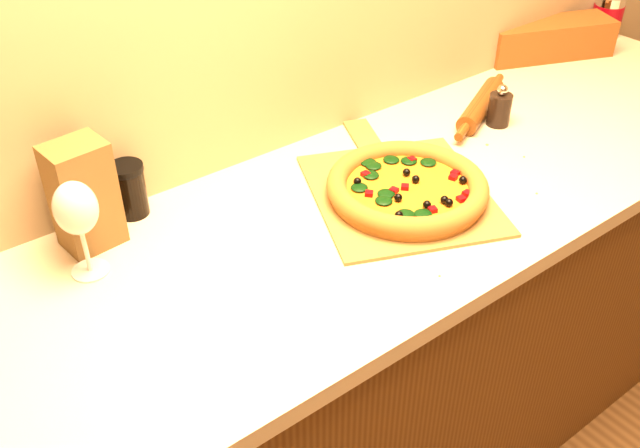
{
  "coord_description": "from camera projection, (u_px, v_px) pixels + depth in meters",
  "views": [
    {
      "loc": [
        -0.74,
        0.49,
        1.77
      ],
      "look_at": [
        -0.06,
        1.38,
        0.96
      ],
      "focal_mm": 40.0,
      "sensor_mm": 36.0,
      "label": 1
    }
  ],
  "objects": [
    {
      "name": "coffee_canister",
      "position": [
        607.0,
        15.0,
        2.29
      ],
      "size": [
        0.1,
        0.1,
        0.13
      ],
      "color": "silver",
      "rests_on": "countertop"
    },
    {
      "name": "bread_bag",
      "position": [
        548.0,
        39.0,
        2.17
      ],
      "size": [
        0.41,
        0.27,
        0.11
      ],
      "primitive_type": "cube",
      "rotation": [
        0.0,
        0.0,
        -0.39
      ],
      "color": "brown",
      "rests_on": "countertop"
    },
    {
      "name": "paper_bag",
      "position": [
        84.0,
        196.0,
        1.37
      ],
      "size": [
        0.12,
        0.1,
        0.22
      ],
      "primitive_type": "cube",
      "rotation": [
        0.0,
        0.0,
        0.1
      ],
      "color": "brown",
      "rests_on": "countertop"
    },
    {
      "name": "wine_glass",
      "position": [
        76.0,
        211.0,
        1.27
      ],
      "size": [
        0.08,
        0.08,
        0.2
      ],
      "color": "silver",
      "rests_on": "countertop"
    },
    {
      "name": "countertop",
      "position": [
        327.0,
        234.0,
        1.49
      ],
      "size": [
        2.84,
        0.68,
        0.04
      ],
      "primitive_type": "cube",
      "color": "beige",
      "rests_on": "cabinet"
    },
    {
      "name": "pepper_grinder",
      "position": [
        500.0,
        108.0,
        1.81
      ],
      "size": [
        0.06,
        0.06,
        0.11
      ],
      "color": "black",
      "rests_on": "countertop"
    },
    {
      "name": "pizza",
      "position": [
        407.0,
        188.0,
        1.54
      ],
      "size": [
        0.35,
        0.35,
        0.05
      ],
      "color": "#B97B2E",
      "rests_on": "pizza_peel"
    },
    {
      "name": "rolling_pin",
      "position": [
        481.0,
        105.0,
        1.86
      ],
      "size": [
        0.36,
        0.19,
        0.05
      ],
      "rotation": [
        0.0,
        0.0,
        0.46
      ],
      "color": "#56280E",
      "rests_on": "countertop"
    },
    {
      "name": "dark_jar",
      "position": [
        129.0,
        189.0,
        1.48
      ],
      "size": [
        0.07,
        0.07,
        0.12
      ],
      "color": "black",
      "rests_on": "countertop"
    },
    {
      "name": "pizza_peel",
      "position": [
        397.0,
        190.0,
        1.58
      ],
      "size": [
        0.5,
        0.6,
        0.01
      ],
      "rotation": [
        0.0,
        0.0,
        -0.41
      ],
      "color": "brown",
      "rests_on": "countertop"
    },
    {
      "name": "cabinet",
      "position": [
        326.0,
        380.0,
        1.75
      ],
      "size": [
        2.8,
        0.65,
        0.86
      ],
      "primitive_type": "cube",
      "color": "#4D2D10",
      "rests_on": "ground"
    }
  ]
}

